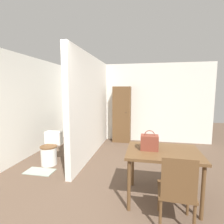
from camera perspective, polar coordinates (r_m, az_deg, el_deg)
wall_back at (r=5.82m, az=4.42°, el=3.07°), size 5.38×0.12×2.50m
wall_left at (r=4.71m, az=-27.32°, el=1.31°), size 0.12×5.07×2.50m
partition_wall at (r=4.48m, az=-6.68°, el=1.81°), size 0.12×2.91×2.50m
dining_table at (r=2.78m, az=16.31°, el=-13.81°), size 1.06×0.78×0.78m
wooden_chair at (r=2.39m, az=20.42°, el=-22.61°), size 0.44×0.44×0.93m
toilet at (r=4.30m, az=-19.49°, el=-11.60°), size 0.39×0.51×0.70m
handbag at (r=2.71m, az=12.12°, el=-9.65°), size 0.26×0.17×0.30m
wooden_cabinet at (r=5.62m, az=3.23°, el=-0.79°), size 0.56×0.38×1.78m
bath_mat at (r=4.07m, az=-22.56°, el=-17.49°), size 0.58×0.33×0.01m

